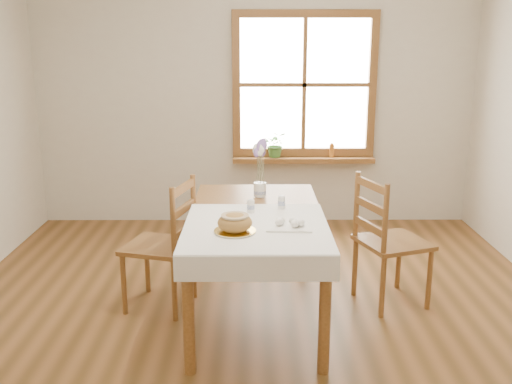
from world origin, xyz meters
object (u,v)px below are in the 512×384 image
Objects in this scene: chair_left at (158,244)px; chair_right at (393,240)px; flower_vase at (260,191)px; dining_table at (256,225)px; bread_plate at (235,231)px.

chair_left is 0.99× the size of chair_right.
flower_vase is (0.73, 0.27, 0.32)m from chair_left.
dining_table is 1.03m from chair_right.
dining_table is 1.65× the size of chair_right.
dining_table is at bearing 81.48° from chair_right.
chair_left is 1.70m from chair_right.
flower_vase is at bearing 85.62° from dining_table.
chair_right is 9.37× the size of flower_vase.
chair_right reaches higher than flower_vase.
chair_left is 0.84m from flower_vase.
chair_left reaches higher than bread_plate.
chair_right is (1.70, 0.05, 0.01)m from chair_left.
bread_plate is (-0.13, -0.42, 0.10)m from dining_table.
bread_plate is 0.85m from flower_vase.
flower_vase reaches higher than dining_table.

